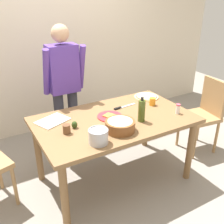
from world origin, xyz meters
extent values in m
plane|color=gray|center=(0.00, 0.00, 0.00)|extent=(8.00, 8.00, 0.00)
cube|color=beige|center=(0.00, 1.60, 1.30)|extent=(5.60, 0.10, 2.60)
cube|color=brown|center=(0.00, 0.00, 0.74)|extent=(1.60, 0.96, 0.04)
cylinder|color=brown|center=(-0.72, -0.40, 0.36)|extent=(0.07, 0.07, 0.72)
cylinder|color=brown|center=(0.72, -0.40, 0.36)|extent=(0.07, 0.07, 0.72)
cylinder|color=brown|center=(-0.72, 0.40, 0.36)|extent=(0.07, 0.07, 0.72)
cylinder|color=brown|center=(0.72, 0.40, 0.36)|extent=(0.07, 0.07, 0.72)
cylinder|color=#2D2D38|center=(-0.33, 0.76, 0.42)|extent=(0.12, 0.12, 0.85)
cylinder|color=#2D2D38|center=(-0.15, 0.76, 0.42)|extent=(0.12, 0.12, 0.85)
cube|color=#56389E|center=(-0.24, 0.76, 1.12)|extent=(0.34, 0.20, 0.55)
cylinder|color=#56389E|center=(-0.45, 0.71, 1.12)|extent=(0.07, 0.21, 0.55)
cylinder|color=#56389E|center=(-0.03, 0.71, 1.12)|extent=(0.07, 0.21, 0.55)
sphere|color=tan|center=(-0.24, 0.76, 1.52)|extent=(0.20, 0.20, 0.20)
cylinder|color=#A37A4C|center=(-1.04, 0.13, 0.23)|extent=(0.04, 0.04, 0.45)
cube|color=#A37A4C|center=(1.25, -0.02, 0.47)|extent=(0.44, 0.44, 0.05)
cube|color=#A37A4C|center=(1.43, -0.04, 0.72)|extent=(0.08, 0.38, 0.45)
cylinder|color=#A37A4C|center=(1.10, 0.17, 0.23)|extent=(0.04, 0.04, 0.45)
cylinder|color=#A37A4C|center=(1.06, -0.16, 0.23)|extent=(0.04, 0.04, 0.45)
cylinder|color=#A37A4C|center=(1.44, 0.13, 0.23)|extent=(0.04, 0.04, 0.45)
cylinder|color=#A37A4C|center=(1.40, -0.20, 0.23)|extent=(0.04, 0.04, 0.45)
cylinder|color=beige|center=(0.62, 0.30, 0.77)|extent=(0.29, 0.29, 0.01)
cylinder|color=#B22D1E|center=(0.62, 0.30, 0.77)|extent=(0.26, 0.26, 0.00)
cylinder|color=beige|center=(0.62, 0.30, 0.78)|extent=(0.24, 0.24, 0.00)
cylinder|color=red|center=(-0.03, 0.05, 0.77)|extent=(0.26, 0.26, 0.01)
cube|color=#CC8438|center=(-0.03, 0.03, 0.78)|extent=(0.15, 0.17, 0.01)
cylinder|color=brown|center=(-0.08, -0.25, 0.81)|extent=(0.28, 0.28, 0.10)
ellipsoid|color=beige|center=(-0.08, -0.25, 0.85)|extent=(0.25, 0.25, 0.05)
cylinder|color=#47561E|center=(0.20, -0.18, 0.87)|extent=(0.07, 0.07, 0.22)
cylinder|color=black|center=(0.20, -0.18, 1.00)|extent=(0.03, 0.03, 0.04)
cylinder|color=#B7B7BC|center=(-0.36, -0.34, 0.82)|extent=(0.17, 0.17, 0.12)
torus|color=#A5A5AD|center=(-0.36, -0.34, 0.88)|extent=(0.17, 0.17, 0.01)
cylinder|color=orange|center=(0.54, 0.08, 0.80)|extent=(0.07, 0.07, 0.08)
cylinder|color=brown|center=(-0.53, -0.05, 0.80)|extent=(0.07, 0.07, 0.08)
cylinder|color=white|center=(0.64, -0.23, 0.81)|extent=(0.04, 0.04, 0.09)
cylinder|color=#D84C66|center=(0.64, -0.23, 0.86)|extent=(0.04, 0.04, 0.02)
cube|color=white|center=(-0.57, 0.25, 0.77)|extent=(0.36, 0.32, 0.01)
cube|color=silver|center=(0.28, 0.19, 0.76)|extent=(0.22, 0.05, 0.01)
cube|color=black|center=(0.15, 0.18, 0.77)|extent=(0.09, 0.03, 0.02)
ellipsoid|color=#2D4219|center=(-0.43, 0.01, 0.80)|extent=(0.06, 0.06, 0.07)
camera|label=1|loc=(-1.22, -2.08, 1.96)|focal=42.46mm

